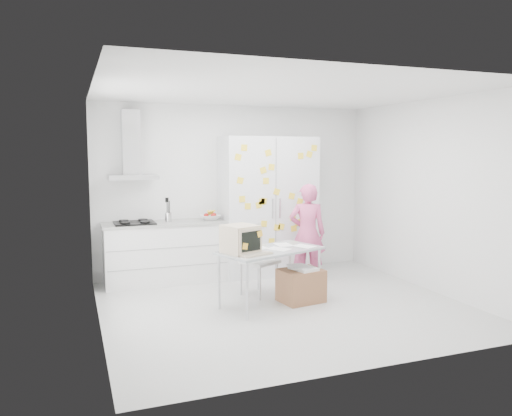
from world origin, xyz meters
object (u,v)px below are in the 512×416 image
object	(u,v)px
person	(307,233)
cardboard_box	(301,285)
desk	(252,245)
chair	(255,255)

from	to	relation	value
person	cardboard_box	distance (m)	1.14
person	desk	xyz separation A→B (m)	(-1.21, -0.91, 0.06)
desk	chair	xyz separation A→B (m)	(0.26, 0.60, -0.27)
person	desk	size ratio (longest dim) A/B	1.00
chair	person	bearing A→B (deg)	-7.97
person	desk	distance (m)	1.52
person	chair	distance (m)	1.03
person	cardboard_box	world-z (taller)	person
chair	desk	bearing A→B (deg)	-139.81
person	cardboard_box	size ratio (longest dim) A/B	2.52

